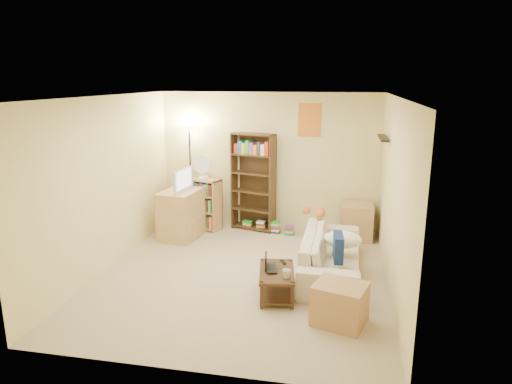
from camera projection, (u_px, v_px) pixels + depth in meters
room at (242, 163)px, 6.13m from camera, size 4.50×4.54×2.52m
sofa at (331, 254)px, 6.51m from camera, size 2.06×0.85×0.59m
navy_pillow at (338, 247)px, 6.00m from camera, size 0.15×0.40×0.35m
cream_blanket at (343, 239)px, 6.47m from camera, size 0.55×0.39×0.23m
tabby_cat at (318, 212)px, 7.21m from camera, size 0.47×0.17×0.16m
coffee_table at (277, 280)px, 5.84m from camera, size 0.56×0.85×0.35m
laptop at (275, 268)px, 5.85m from camera, size 0.44×0.38×0.03m
laptop_screen at (266, 261)px, 5.83m from camera, size 0.05×0.26×0.17m
mug at (287, 274)px, 5.59m from camera, size 0.14×0.14×0.11m
tv_remote at (283, 262)px, 6.06m from camera, size 0.10×0.14×0.02m
tv_stand at (181, 214)px, 7.97m from camera, size 0.66×0.85×0.85m
television at (180, 180)px, 7.82m from camera, size 0.70×0.25×0.39m
tall_bookshelf at (253, 180)px, 8.29m from camera, size 0.84×0.47×1.78m
short_bookshelf at (201, 203)px, 8.45m from camera, size 0.80×0.51×0.96m
desk_fan at (202, 166)px, 8.22m from camera, size 0.34×0.19×0.45m
floor_lamp at (190, 146)px, 8.36m from camera, size 0.33×0.33×1.92m
side_table at (356, 221)px, 7.94m from camera, size 0.56×0.56×0.63m
end_cabinet at (340, 304)px, 5.19m from camera, size 0.68×0.62×0.47m
book_stacks at (269, 227)px, 8.33m from camera, size 1.00×0.35×0.22m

